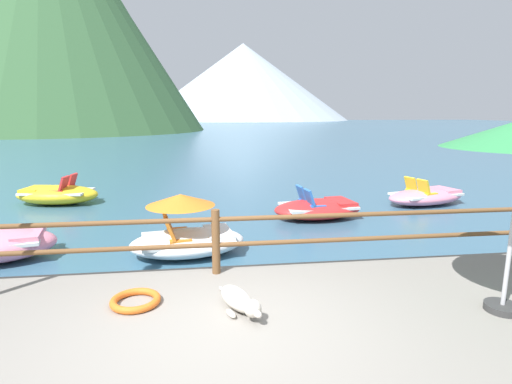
% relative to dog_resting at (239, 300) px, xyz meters
% --- Properties ---
extents(ground_plane, '(200.00, 200.00, 0.00)m').
position_rel_dog_resting_xyz_m(ground_plane, '(-0.23, 39.62, -0.52)').
color(ground_plane, '#38607A').
extents(dock_railing, '(23.92, 0.12, 0.95)m').
position_rel_dog_resting_xyz_m(dock_railing, '(-0.23, 1.17, 0.46)').
color(dock_railing, brown).
rests_on(dock_railing, promenade_dock).
extents(dog_resting, '(0.53, 1.03, 0.26)m').
position_rel_dog_resting_xyz_m(dog_resting, '(0.00, 0.00, 0.00)').
color(dog_resting, beige).
rests_on(dog_resting, promenade_dock).
extents(life_ring, '(0.61, 0.61, 0.09)m').
position_rel_dog_resting_xyz_m(life_ring, '(-1.25, 0.32, -0.08)').
color(life_ring, orange).
rests_on(life_ring, promenade_dock).
extents(pedal_boat_0, '(2.81, 1.87, 0.82)m').
position_rel_dog_resting_xyz_m(pedal_boat_0, '(6.20, 6.61, -0.28)').
color(pedal_boat_0, pink).
rests_on(pedal_boat_0, ground).
extents(pedal_boat_1, '(2.59, 1.64, 0.88)m').
position_rel_dog_resting_xyz_m(pedal_boat_1, '(-4.76, 8.10, -0.23)').
color(pedal_boat_1, yellow).
rests_on(pedal_boat_1, ground).
extents(pedal_boat_2, '(2.50, 1.68, 0.82)m').
position_rel_dog_resting_xyz_m(pedal_boat_2, '(2.56, 5.50, -0.27)').
color(pedal_boat_2, red).
rests_on(pedal_boat_2, ground).
extents(pedal_boat_5, '(2.37, 1.67, 1.19)m').
position_rel_dog_resting_xyz_m(pedal_boat_5, '(-0.73, 3.15, -0.12)').
color(pedal_boat_5, white).
rests_on(pedal_boat_5, ground).
extents(cliff_headland, '(42.28, 42.28, 34.12)m').
position_rel_dog_resting_xyz_m(cliff_headland, '(-20.04, 61.13, 15.49)').
color(cliff_headland, '#386038').
rests_on(cliff_headland, ground).
extents(distant_peak, '(73.87, 73.87, 26.47)m').
position_rel_dog_resting_xyz_m(distant_peak, '(14.45, 143.08, 12.71)').
color(distant_peak, '#9EADBC').
rests_on(distant_peak, ground).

